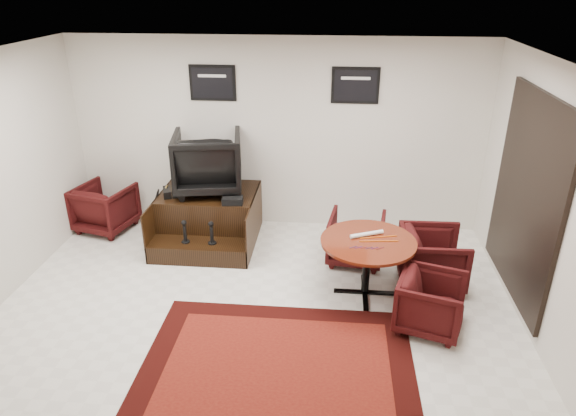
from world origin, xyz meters
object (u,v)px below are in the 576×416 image
object	(u,v)px
shine_podium	(209,218)
meeting_table	(368,247)
table_chair_back	(356,236)
table_chair_corner	(431,301)
shine_chair	(208,159)
armchair_side	(105,205)
table_chair_window	(433,256)

from	to	relation	value
shine_podium	meeting_table	bearing A→B (deg)	-29.30
table_chair_back	table_chair_corner	size ratio (longest dim) A/B	1.05
table_chair_back	table_chair_corner	bearing A→B (deg)	126.60
shine_chair	armchair_side	size ratio (longest dim) A/B	1.22
armchair_side	meeting_table	bearing A→B (deg)	174.57
shine_chair	table_chair_back	world-z (taller)	shine_chair
shine_podium	shine_chair	world-z (taller)	shine_chair
meeting_table	table_chair_window	xyz separation A→B (m)	(0.82, 0.31, -0.25)
table_chair_corner	table_chair_back	bearing A→B (deg)	46.03
table_chair_window	armchair_side	bearing A→B (deg)	75.74
armchair_side	meeting_table	xyz separation A→B (m)	(3.83, -1.40, 0.25)
shine_chair	table_chair_window	world-z (taller)	shine_chair
table_chair_window	shine_chair	bearing A→B (deg)	69.54
shine_podium	table_chair_corner	world-z (taller)	shine_podium
meeting_table	table_chair_back	xyz separation A→B (m)	(-0.10, 0.79, -0.27)
shine_chair	table_chair_corner	bearing A→B (deg)	135.34
shine_chair	table_chair_window	size ratio (longest dim) A/B	1.21
armchair_side	table_chair_back	size ratio (longest dim) A/B	1.06
shine_chair	meeting_table	xyz separation A→B (m)	(2.20, -1.38, -0.54)
shine_podium	armchair_side	distance (m)	1.64
meeting_table	table_chair_window	size ratio (longest dim) A/B	1.43
shine_podium	shine_chair	bearing A→B (deg)	90.00
shine_chair	table_chair_back	bearing A→B (deg)	154.43
table_chair_back	meeting_table	bearing A→B (deg)	104.88
shine_podium	table_chair_back	xyz separation A→B (m)	(2.10, -0.44, 0.04)
table_chair_back	armchair_side	bearing A→B (deg)	-1.37
armchair_side	table_chair_back	xyz separation A→B (m)	(3.73, -0.61, -0.02)
table_chair_window	table_chair_corner	xyz separation A→B (m)	(-0.16, -0.91, -0.04)
meeting_table	table_chair_corner	distance (m)	0.94
armchair_side	meeting_table	distance (m)	4.08
armchair_side	shine_podium	bearing A→B (deg)	-171.24
shine_chair	armchair_side	xyz separation A→B (m)	(-1.63, 0.03, -0.79)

